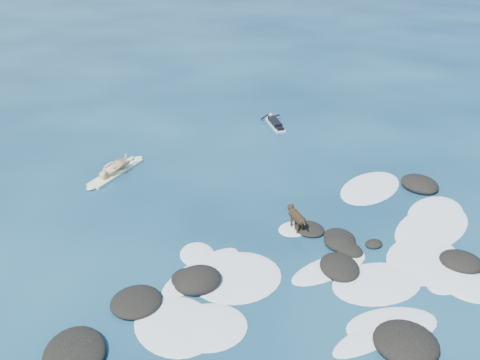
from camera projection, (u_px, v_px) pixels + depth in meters
ground at (307, 262)px, 15.49m from camera, size 160.00×160.00×0.00m
reef_rocks at (344, 284)px, 14.40m from camera, size 15.00×7.97×0.58m
breaking_foam at (348, 261)px, 15.53m from camera, size 12.37×7.79×0.12m
standing_surfer_rig at (114, 156)px, 20.40m from camera, size 3.05×1.95×1.91m
paddling_surfer_rig at (275, 123)px, 25.33m from camera, size 1.28×2.17×0.38m
dog at (296, 216)px, 16.84m from camera, size 0.45×1.19×0.76m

